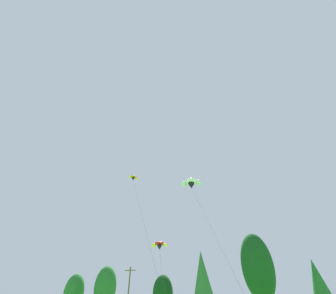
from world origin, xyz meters
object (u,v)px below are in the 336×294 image
utility_pole (128,293)px  parafoil_kite_far_orange (133,178)px  parafoil_kite_high_red_yellow (159,245)px  parafoil_kite_mid_white (191,183)px

utility_pole → parafoil_kite_far_orange: parafoil_kite_far_orange is taller
parafoil_kite_high_red_yellow → parafoil_kite_far_orange: 14.45m
parafoil_kite_high_red_yellow → parafoil_kite_mid_white: (5.61, 0.97, 10.58)m
parafoil_kite_high_red_yellow → parafoil_kite_far_orange: parafoil_kite_far_orange is taller
utility_pole → parafoil_kite_far_orange: size_ratio=0.40×
parafoil_kite_high_red_yellow → utility_pole: bearing=134.9°
parafoil_kite_high_red_yellow → parafoil_kite_mid_white: parafoil_kite_mid_white is taller
utility_pole → parafoil_kite_mid_white: parafoil_kite_mid_white is taller
utility_pole → parafoil_kite_mid_white: (14.40, -7.85, 16.47)m
parafoil_kite_high_red_yellow → parafoil_kite_mid_white: 12.02m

